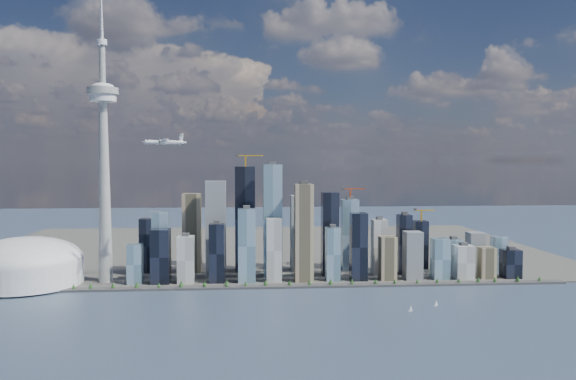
{
  "coord_description": "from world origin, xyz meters",
  "views": [
    {
      "loc": [
        -38.71,
        -744.73,
        227.95
      ],
      "look_at": [
        36.11,
        260.0,
        175.14
      ],
      "focal_mm": 35.0,
      "sensor_mm": 36.0,
      "label": 1
    }
  ],
  "objects": [
    {
      "name": "sailboat_west",
      "position": [
        208.56,
        76.72,
        3.24
      ],
      "size": [
        7.27,
        2.19,
        10.1
      ],
      "rotation": [
        0.0,
        0.0,
        0.04
      ],
      "color": "silver",
      "rests_on": "ground"
    },
    {
      "name": "dome_stadium",
      "position": [
        -440.0,
        300.0,
        39.44
      ],
      "size": [
        200.0,
        200.0,
        86.0
      ],
      "color": "silver",
      "rests_on": "land"
    },
    {
      "name": "skyscraper_cluster",
      "position": [
        59.62,
        336.82,
        73.81
      ],
      "size": [
        736.0,
        142.0,
        239.19
      ],
      "color": "black",
      "rests_on": "land"
    },
    {
      "name": "ground",
      "position": [
        0.0,
        0.0,
        0.0
      ],
      "size": [
        4000.0,
        4000.0,
        0.0
      ],
      "primitive_type": "plane",
      "color": "#374760",
      "rests_on": "ground"
    },
    {
      "name": "land",
      "position": [
        0.0,
        700.0,
        1.5
      ],
      "size": [
        1400.0,
        900.0,
        3.0
      ],
      "primitive_type": "cube",
      "color": "#4C4C47",
      "rests_on": "ground"
    },
    {
      "name": "airplane",
      "position": [
        -172.19,
        187.27,
        259.0
      ],
      "size": [
        71.68,
        64.12,
        17.97
      ],
      "rotation": [
        0.0,
        0.0,
        0.34
      ],
      "color": "silver",
      "rests_on": "ground"
    },
    {
      "name": "shoreline_trees",
      "position": [
        0.0,
        250.0,
        8.78
      ],
      "size": [
        960.53,
        7.2,
        8.8
      ],
      "color": "#3F2D1E",
      "rests_on": "seawall"
    },
    {
      "name": "seawall",
      "position": [
        0.0,
        250.0,
        2.0
      ],
      "size": [
        1100.0,
        22.0,
        4.0
      ],
      "primitive_type": "cube",
      "color": "#383838",
      "rests_on": "ground"
    },
    {
      "name": "needle_tower",
      "position": [
        -300.0,
        310.0,
        235.84
      ],
      "size": [
        56.0,
        56.0,
        550.5
      ],
      "color": "gray",
      "rests_on": "land"
    },
    {
      "name": "sailboat_east",
      "position": [
        257.77,
        105.08,
        3.19
      ],
      "size": [
        7.18,
        2.42,
        9.94
      ],
      "rotation": [
        0.0,
        0.0,
        0.09
      ],
      "color": "silver",
      "rests_on": "ground"
    }
  ]
}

